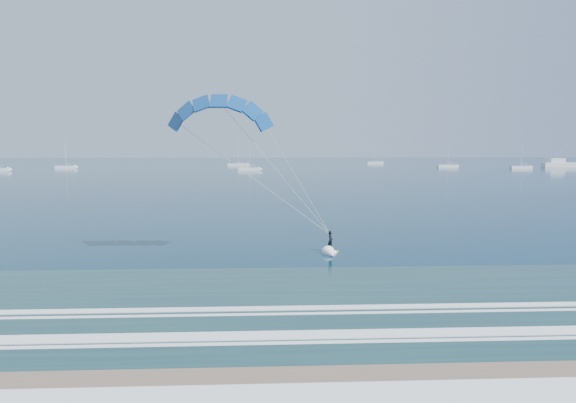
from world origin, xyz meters
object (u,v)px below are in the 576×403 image
(sailboat_3, at_px, (249,169))
(motor_yacht, at_px, (558,164))
(sailboat_5, at_px, (448,166))
(sailboat_2, at_px, (238,164))
(sailboat_6, at_px, (521,167))
(sailboat_4, at_px, (375,163))
(sailboat_1, at_px, (66,167))
(kitesurfer_rig, at_px, (273,167))

(sailboat_3, bearing_deg, motor_yacht, 12.67)
(sailboat_5, bearing_deg, sailboat_2, 165.84)
(sailboat_5, bearing_deg, sailboat_6, -34.75)
(motor_yacht, distance_m, sailboat_4, 88.67)
(sailboat_2, bearing_deg, sailboat_3, -82.61)
(sailboat_3, bearing_deg, sailboat_1, 163.21)
(sailboat_1, height_order, sailboat_6, sailboat_6)
(kitesurfer_rig, distance_m, sailboat_4, 245.26)
(sailboat_2, distance_m, sailboat_3, 54.10)
(kitesurfer_rig, bearing_deg, sailboat_4, 75.86)
(kitesurfer_rig, height_order, sailboat_4, kitesurfer_rig)
(kitesurfer_rig, xyz_separation_m, sailboat_2, (-13.18, 210.18, -6.50))
(motor_yacht, relative_size, sailboat_6, 1.20)
(sailboat_1, distance_m, sailboat_6, 190.53)
(sailboat_4, distance_m, sailboat_6, 82.93)
(sailboat_3, height_order, sailboat_4, sailboat_3)
(sailboat_3, relative_size, sailboat_4, 1.00)
(kitesurfer_rig, xyz_separation_m, sailboat_3, (-6.22, 156.53, -6.51))
(sailboat_2, relative_size, sailboat_4, 1.14)
(sailboat_6, bearing_deg, kitesurfer_rig, -122.18)
(sailboat_1, xyz_separation_m, sailboat_4, (143.73, 57.80, -0.00))
(sailboat_6, bearing_deg, motor_yacht, 35.02)
(kitesurfer_rig, bearing_deg, sailboat_6, 57.82)
(sailboat_4, relative_size, sailboat_6, 0.99)
(kitesurfer_rig, bearing_deg, sailboat_3, 92.28)
(sailboat_1, xyz_separation_m, sailboat_3, (77.61, -23.41, 0.00))
(motor_yacht, bearing_deg, sailboat_3, -167.33)
(motor_yacht, relative_size, sailboat_5, 1.16)
(motor_yacht, bearing_deg, sailboat_2, 171.33)
(sailboat_1, height_order, sailboat_4, sailboat_1)
(sailboat_1, bearing_deg, sailboat_2, 23.17)
(sailboat_4, bearing_deg, sailboat_2, -159.34)
(motor_yacht, height_order, sailboat_1, sailboat_1)
(kitesurfer_rig, relative_size, motor_yacht, 1.05)
(sailboat_2, bearing_deg, kitesurfer_rig, -86.41)
(sailboat_5, bearing_deg, sailboat_3, -161.29)
(motor_yacht, bearing_deg, sailboat_5, -178.23)
(kitesurfer_rig, relative_size, sailboat_5, 1.22)
(kitesurfer_rig, height_order, sailboat_2, sailboat_2)
(kitesurfer_rig, bearing_deg, motor_yacht, 54.66)
(sailboat_2, distance_m, sailboat_6, 126.44)
(sailboat_4, height_order, sailboat_6, sailboat_6)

